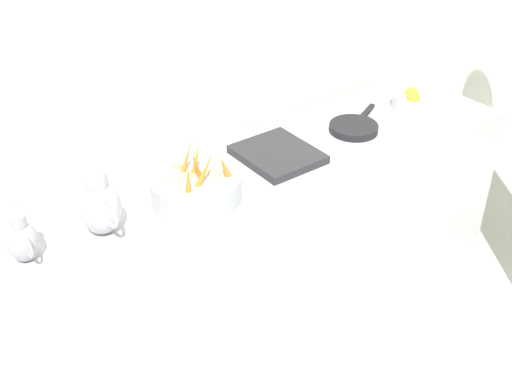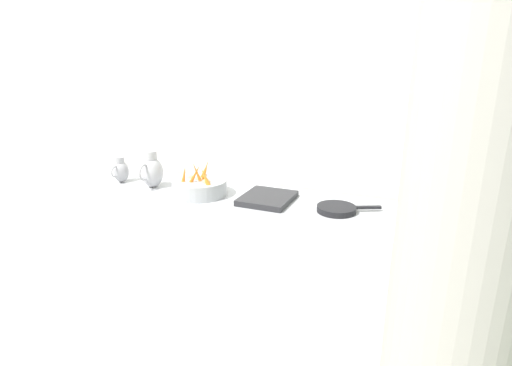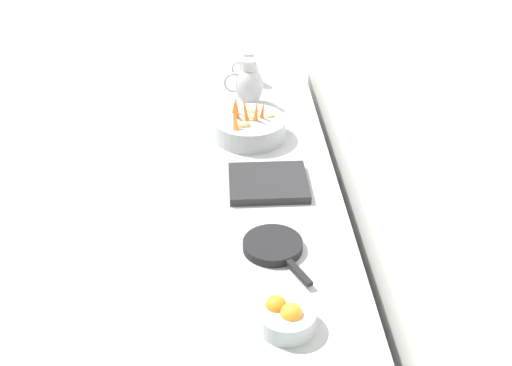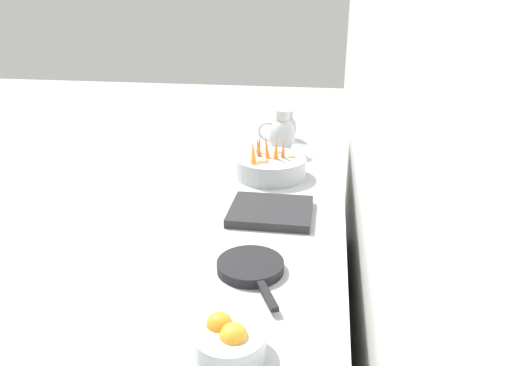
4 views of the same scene
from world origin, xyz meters
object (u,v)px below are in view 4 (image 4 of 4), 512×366
object	(u,v)px
orange_bowl	(229,340)
metal_pitcher_short	(288,127)
skillet_on_counter	(251,267)
vegetable_colander	(270,166)
metal_pitcher_tall	(281,134)

from	to	relation	value
orange_bowl	metal_pitcher_short	bearing A→B (deg)	-89.18
metal_pitcher_short	skillet_on_counter	xyz separation A→B (m)	(-0.02, 1.55, -0.06)
vegetable_colander	metal_pitcher_short	xyz separation A→B (m)	(-0.03, -0.66, 0.03)
metal_pitcher_tall	orange_bowl	bearing A→B (deg)	91.34
metal_pitcher_tall	skillet_on_counter	world-z (taller)	metal_pitcher_tall
vegetable_colander	orange_bowl	xyz separation A→B (m)	(-0.05, 1.29, -0.01)
orange_bowl	skillet_on_counter	xyz separation A→B (m)	(0.01, -0.40, -0.02)
orange_bowl	metal_pitcher_tall	bearing A→B (deg)	-88.66
vegetable_colander	orange_bowl	world-z (taller)	vegetable_colander
vegetable_colander	metal_pitcher_short	world-z (taller)	vegetable_colander
vegetable_colander	orange_bowl	bearing A→B (deg)	92.44
vegetable_colander	skillet_on_counter	distance (m)	0.89
metal_pitcher_tall	skillet_on_counter	xyz separation A→B (m)	(-0.03, 1.27, -0.10)
vegetable_colander	metal_pitcher_short	distance (m)	0.66
vegetable_colander	skillet_on_counter	world-z (taller)	vegetable_colander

